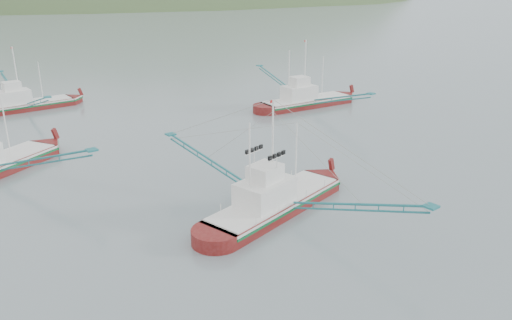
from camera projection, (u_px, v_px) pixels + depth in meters
ground at (303, 217)px, 39.88m from camera, size 1200.00×1200.00×0.00m
main_boat at (274, 191)px, 40.25m from camera, size 14.32×24.84×10.17m
bg_boat_right at (306, 96)px, 74.48m from camera, size 14.84×26.14×10.62m
bg_boat_far at (23, 101)px, 72.57m from camera, size 13.49×24.39×9.87m
headland_right at (175, 0)px, 496.40m from camera, size 684.00×432.00×306.00m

